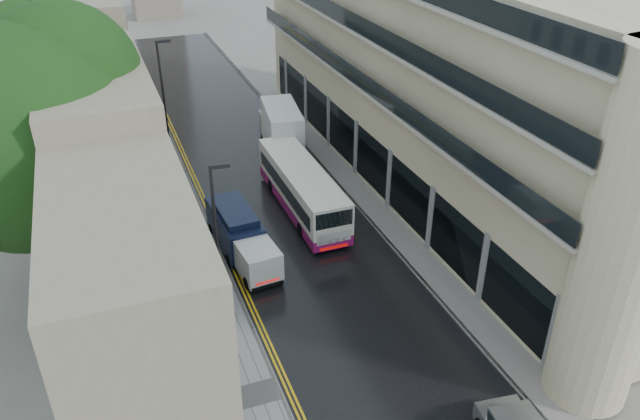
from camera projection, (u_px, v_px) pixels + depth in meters
road at (269, 192)px, 40.28m from camera, size 9.00×85.00×0.02m
left_sidewalk at (178, 207)px, 38.46m from camera, size 2.70×85.00×0.12m
right_sidewalk at (346, 178)px, 41.91m from camera, size 1.80×85.00×0.12m
old_shop_row at (98, 110)px, 36.44m from camera, size 4.50×56.00×12.00m
modern_block at (430, 76)px, 38.76m from camera, size 8.00×40.00×14.00m
tree_near at (34, 175)px, 26.91m from camera, size 10.56×10.56×13.89m
tree_far at (47, 96)px, 37.92m from camera, size 9.24×9.24×12.46m
cream_bus at (301, 215)px, 34.87m from camera, size 2.37×10.33×2.82m
white_lorry at (270, 141)px, 42.63m from camera, size 3.26×7.67×3.90m
white_van at (247, 272)px, 30.86m from camera, size 2.23×4.43×1.93m
navy_van at (228, 244)px, 32.53m from camera, size 2.25×5.03×2.51m
pedestrian at (184, 211)px, 36.06m from camera, size 0.72×0.52×1.83m
lamp_post_near at (218, 246)px, 27.44m from camera, size 0.89×0.28×7.75m
lamp_post_far at (165, 106)px, 41.45m from camera, size 0.99×0.34×8.63m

